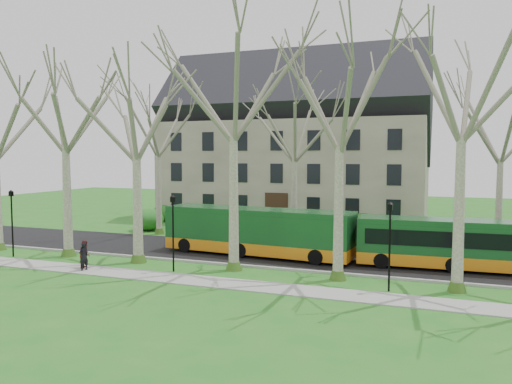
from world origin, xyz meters
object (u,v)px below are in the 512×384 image
(bus_follow, at_px, (464,244))
(pedestrian_b, at_px, (85,254))
(bus_lead, at_px, (257,231))
(pedestrian_a, at_px, (84,256))

(bus_follow, xyz_separation_m, pedestrian_b, (-20.81, -7.24, -0.69))
(bus_follow, bearing_deg, bus_lead, 178.48)
(bus_lead, xyz_separation_m, pedestrian_b, (-8.18, -7.02, -0.80))
(pedestrian_a, xyz_separation_m, pedestrian_b, (-0.36, 0.56, -0.00))
(bus_lead, relative_size, bus_follow, 1.07)
(bus_lead, relative_size, pedestrian_b, 7.98)
(pedestrian_a, distance_m, pedestrian_b, 0.66)
(pedestrian_a, bearing_deg, pedestrian_b, -134.67)
(pedestrian_b, bearing_deg, bus_lead, -70.01)
(pedestrian_b, bearing_deg, pedestrian_a, -167.68)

